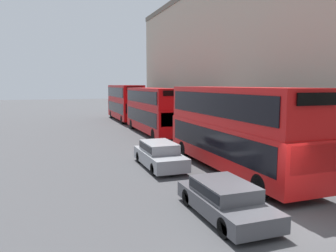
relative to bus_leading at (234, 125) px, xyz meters
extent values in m
plane|color=#424244|center=(-1.60, -6.66, -2.44)|extent=(200.00, 200.00, 0.00)
cube|color=red|center=(0.00, 0.01, -1.01)|extent=(2.55, 11.29, 2.17)
cube|color=red|center=(0.00, 0.01, 1.03)|extent=(2.50, 11.06, 1.92)
cube|color=black|center=(0.00, 0.01, -0.75)|extent=(2.59, 10.38, 1.21)
cube|color=black|center=(0.00, 0.01, 1.13)|extent=(2.59, 10.38, 1.15)
cube|color=black|center=(0.00, -5.61, -0.58)|extent=(2.17, 0.06, 1.08)
cube|color=black|center=(0.00, -5.61, 1.61)|extent=(1.78, 0.06, 0.46)
cylinder|color=black|center=(-1.12, -4.04, -1.94)|extent=(0.30, 1.00, 1.00)
cylinder|color=black|center=(1.13, -4.04, -1.94)|extent=(0.30, 1.00, 1.00)
cylinder|color=black|center=(-1.12, 4.05, -1.94)|extent=(0.30, 1.00, 1.00)
cylinder|color=black|center=(1.13, 4.05, -1.94)|extent=(0.30, 1.00, 1.00)
cube|color=#B20C0F|center=(0.00, 14.13, -1.00)|extent=(2.55, 10.82, 2.19)
cube|color=#B20C0F|center=(0.00, 14.13, 0.95)|extent=(2.50, 10.61, 1.71)
cube|color=black|center=(0.00, 14.13, -0.74)|extent=(2.59, 9.96, 1.23)
cube|color=black|center=(0.00, 14.13, 1.04)|extent=(2.59, 9.96, 1.03)
cube|color=black|center=(0.00, 8.75, -0.56)|extent=(2.17, 0.06, 1.09)
cube|color=black|center=(0.00, 8.75, 1.46)|extent=(1.78, 0.06, 0.41)
cylinder|color=black|center=(-1.12, 10.32, -1.94)|extent=(0.30, 1.00, 1.00)
cylinder|color=black|center=(1.13, 10.32, -1.94)|extent=(0.30, 1.00, 1.00)
cylinder|color=black|center=(-1.12, 17.94, -1.94)|extent=(0.30, 1.00, 1.00)
cylinder|color=black|center=(1.13, 17.94, -1.94)|extent=(0.30, 1.00, 1.00)
cube|color=#B20C0F|center=(0.00, 26.42, -0.99)|extent=(2.55, 10.53, 2.21)
cube|color=#B20C0F|center=(0.00, 26.42, 1.08)|extent=(2.50, 10.32, 1.93)
cube|color=black|center=(0.00, 26.42, -0.72)|extent=(2.59, 9.69, 1.24)
cube|color=black|center=(0.00, 26.42, 1.18)|extent=(2.59, 9.69, 1.16)
cube|color=black|center=(0.00, 21.18, -0.54)|extent=(2.17, 0.06, 1.11)
cube|color=black|center=(0.00, 21.18, 1.66)|extent=(1.78, 0.06, 0.46)
cylinder|color=black|center=(-1.12, 22.75, -1.94)|extent=(0.30, 1.00, 1.00)
cylinder|color=black|center=(1.13, 22.75, -1.94)|extent=(0.30, 1.00, 1.00)
cylinder|color=black|center=(-1.12, 30.08, -1.94)|extent=(0.30, 1.00, 1.00)
cylinder|color=black|center=(1.13, 30.08, -1.94)|extent=(0.30, 1.00, 1.00)
cube|color=#47474C|center=(-3.40, -5.21, -1.98)|extent=(1.85, 4.38, 0.56)
cube|color=#47474C|center=(-3.40, -5.10, -1.47)|extent=(1.63, 2.41, 0.48)
cube|color=black|center=(-3.40, -5.10, -1.44)|extent=(1.67, 2.29, 0.31)
cylinder|color=black|center=(-4.22, -6.61, -2.12)|extent=(0.22, 0.64, 0.64)
cylinder|color=black|center=(-2.58, -6.61, -2.12)|extent=(0.22, 0.64, 0.64)
cylinder|color=black|center=(-4.22, -3.81, -2.12)|extent=(0.22, 0.64, 0.64)
cylinder|color=black|center=(-2.58, -3.81, -2.12)|extent=(0.22, 0.64, 0.64)
cube|color=gray|center=(-3.40, 2.05, -1.92)|extent=(1.81, 4.57, 0.69)
cube|color=gray|center=(-3.40, 2.17, -1.31)|extent=(1.59, 2.51, 0.53)
cube|color=black|center=(-3.40, 2.17, -1.28)|extent=(1.63, 2.39, 0.34)
cylinder|color=black|center=(-4.19, 0.59, -2.12)|extent=(0.22, 0.64, 0.64)
cylinder|color=black|center=(-2.61, 0.59, -2.12)|extent=(0.22, 0.64, 0.64)
cylinder|color=black|center=(-4.19, 3.52, -2.12)|extent=(0.22, 0.64, 0.64)
cylinder|color=black|center=(-2.61, 3.52, -2.12)|extent=(0.22, 0.64, 0.64)
cylinder|color=#26262D|center=(2.56, 21.86, -1.76)|extent=(0.36, 0.36, 1.36)
sphere|color=tan|center=(2.56, 21.86, -0.97)|extent=(0.22, 0.22, 0.22)
camera|label=1|loc=(-8.97, -14.80, 2.12)|focal=35.00mm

